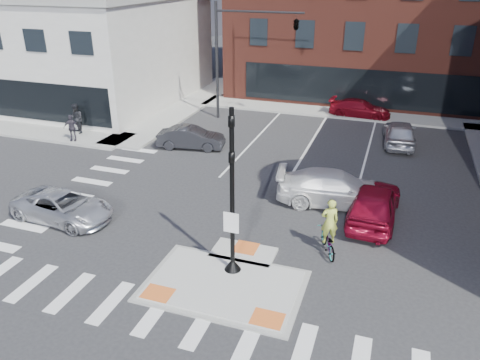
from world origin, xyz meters
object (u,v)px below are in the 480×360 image
at_px(pedestrian_a, 76,119).
at_px(bg_car_dark, 191,138).
at_px(cyclist, 328,235).
at_px(white_pickup, 336,188).
at_px(bg_car_silver, 400,133).
at_px(bg_car_red, 360,109).
at_px(pedestrian_b, 72,128).
at_px(silver_suv, 63,206).
at_px(red_sedan, 374,203).

bearing_deg(pedestrian_a, bg_car_dark, 34.86).
bearing_deg(cyclist, bg_car_dark, -65.65).
relative_size(cyclist, pedestrian_a, 1.16).
relative_size(white_pickup, bg_car_silver, 1.19).
xyz_separation_m(bg_car_red, pedestrian_b, (-16.33, -11.50, 0.34)).
distance_m(bg_car_red, cyclist, 18.72).
xyz_separation_m(silver_suv, bg_car_dark, (1.53, 9.90, 0.03)).
bearing_deg(bg_car_red, silver_suv, 156.34).
height_order(silver_suv, pedestrian_a, pedestrian_a).
bearing_deg(pedestrian_a, bg_car_silver, 47.09).
bearing_deg(bg_car_dark, pedestrian_b, 90.88).
xyz_separation_m(silver_suv, bg_car_silver, (13.41, 14.61, 0.14)).
distance_m(bg_car_red, pedestrian_b, 19.97).
height_order(bg_car_dark, bg_car_silver, bg_car_silver).
distance_m(silver_suv, bg_car_silver, 19.83).
relative_size(red_sedan, pedestrian_a, 2.49).
distance_m(red_sedan, bg_car_red, 15.66).
bearing_deg(bg_car_dark, pedestrian_a, 80.73).
distance_m(red_sedan, white_pickup, 2.06).
bearing_deg(cyclist, pedestrian_a, -49.30).
bearing_deg(pedestrian_a, silver_suv, -23.23).
xyz_separation_m(red_sedan, pedestrian_b, (-18.52, 4.00, 0.15)).
bearing_deg(pedestrian_b, pedestrian_a, 89.37).
distance_m(red_sedan, pedestrian_b, 18.94).
bearing_deg(silver_suv, cyclist, -79.32).
bearing_deg(silver_suv, white_pickup, -58.97).
distance_m(silver_suv, pedestrian_b, 10.19).
height_order(silver_suv, bg_car_red, bg_car_red).
distance_m(silver_suv, red_sedan, 13.41).
xyz_separation_m(white_pickup, bg_car_silver, (2.54, 9.26, -0.01)).
distance_m(bg_car_silver, cyclist, 13.63).
relative_size(bg_car_dark, bg_car_silver, 0.89).
relative_size(silver_suv, cyclist, 2.01).
relative_size(red_sedan, pedestrian_b, 2.95).
bearing_deg(cyclist, silver_suv, -17.75).
height_order(red_sedan, bg_car_red, red_sedan).
bearing_deg(silver_suv, bg_car_dark, -3.95).
height_order(white_pickup, bg_car_dark, white_pickup).
height_order(red_sedan, pedestrian_a, pedestrian_a).
height_order(silver_suv, white_pickup, white_pickup).
height_order(silver_suv, bg_car_dark, bg_car_dark).
bearing_deg(bg_car_red, pedestrian_a, 125.25).
bearing_deg(pedestrian_b, white_pickup, -35.42).
bearing_deg(cyclist, bg_car_silver, -122.79).
distance_m(red_sedan, bg_car_silver, 10.28).
relative_size(red_sedan, bg_car_dark, 1.21).
xyz_separation_m(silver_suv, white_pickup, (10.88, 5.35, 0.15)).
height_order(bg_car_dark, pedestrian_a, pedestrian_a).
height_order(bg_car_red, pedestrian_b, pedestrian_b).
bearing_deg(white_pickup, cyclist, 175.97).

